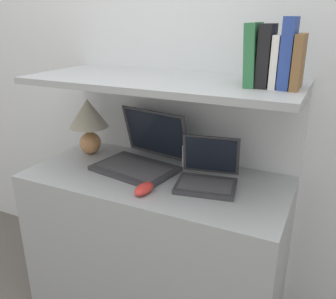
{
  "coord_description": "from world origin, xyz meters",
  "views": [
    {
      "loc": [
        0.69,
        -1.02,
        1.41
      ],
      "look_at": [
        0.07,
        0.28,
        0.88
      ],
      "focal_mm": 38.0,
      "sensor_mm": 36.0,
      "label": 1
    }
  ],
  "objects_px": {
    "book_black": "(266,56)",
    "computer_mouse": "(144,189)",
    "book_brown": "(299,62)",
    "book_blue": "(288,53)",
    "laptop_small": "(207,175)",
    "book_white": "(277,62)",
    "table_lamp": "(88,119)",
    "book_green": "(253,55)",
    "laptop_large": "(142,156)",
    "router_box": "(195,156)"
  },
  "relations": [
    {
      "from": "book_white",
      "to": "book_black",
      "type": "height_order",
      "value": "book_black"
    },
    {
      "from": "book_black",
      "to": "book_blue",
      "type": "bearing_deg",
      "value": 0.0
    },
    {
      "from": "laptop_small",
      "to": "book_brown",
      "type": "distance_m",
      "value": 0.58
    },
    {
      "from": "table_lamp",
      "to": "laptop_small",
      "type": "distance_m",
      "value": 0.71
    },
    {
      "from": "book_brown",
      "to": "book_green",
      "type": "bearing_deg",
      "value": 180.0
    },
    {
      "from": "laptop_small",
      "to": "computer_mouse",
      "type": "bearing_deg",
      "value": -137.34
    },
    {
      "from": "computer_mouse",
      "to": "router_box",
      "type": "height_order",
      "value": "router_box"
    },
    {
      "from": "laptop_large",
      "to": "book_white",
      "type": "xyz_separation_m",
      "value": [
        0.58,
        -0.0,
        0.47
      ]
    },
    {
      "from": "table_lamp",
      "to": "book_brown",
      "type": "relative_size",
      "value": 1.53
    },
    {
      "from": "laptop_large",
      "to": "book_black",
      "type": "distance_m",
      "value": 0.73
    },
    {
      "from": "computer_mouse",
      "to": "book_blue",
      "type": "bearing_deg",
      "value": 26.02
    },
    {
      "from": "book_white",
      "to": "computer_mouse",
      "type": "bearing_deg",
      "value": -152.11
    },
    {
      "from": "table_lamp",
      "to": "book_blue",
      "type": "height_order",
      "value": "book_blue"
    },
    {
      "from": "book_blue",
      "to": "laptop_large",
      "type": "bearing_deg",
      "value": 179.56
    },
    {
      "from": "book_white",
      "to": "book_blue",
      "type": "bearing_deg",
      "value": 0.0
    },
    {
      "from": "book_black",
      "to": "laptop_small",
      "type": "bearing_deg",
      "value": -167.76
    },
    {
      "from": "table_lamp",
      "to": "router_box",
      "type": "xyz_separation_m",
      "value": [
        0.57,
        0.06,
        -0.13
      ]
    },
    {
      "from": "laptop_large",
      "to": "router_box",
      "type": "height_order",
      "value": "laptop_large"
    },
    {
      "from": "computer_mouse",
      "to": "book_green",
      "type": "xyz_separation_m",
      "value": [
        0.35,
        0.23,
        0.53
      ]
    },
    {
      "from": "laptop_small",
      "to": "book_black",
      "type": "height_order",
      "value": "book_black"
    },
    {
      "from": "book_brown",
      "to": "book_blue",
      "type": "distance_m",
      "value": 0.05
    },
    {
      "from": "table_lamp",
      "to": "book_green",
      "type": "bearing_deg",
      "value": -3.25
    },
    {
      "from": "computer_mouse",
      "to": "router_box",
      "type": "relative_size",
      "value": 1.01
    },
    {
      "from": "table_lamp",
      "to": "computer_mouse",
      "type": "xyz_separation_m",
      "value": [
        0.48,
        -0.28,
        -0.17
      ]
    },
    {
      "from": "book_black",
      "to": "book_green",
      "type": "bearing_deg",
      "value": 180.0
    },
    {
      "from": "router_box",
      "to": "book_white",
      "type": "height_order",
      "value": "book_white"
    },
    {
      "from": "laptop_large",
      "to": "book_blue",
      "type": "bearing_deg",
      "value": -0.44
    },
    {
      "from": "router_box",
      "to": "book_black",
      "type": "xyz_separation_m",
      "value": [
        0.31,
        -0.11,
        0.49
      ]
    },
    {
      "from": "laptop_small",
      "to": "computer_mouse",
      "type": "height_order",
      "value": "laptop_small"
    },
    {
      "from": "book_brown",
      "to": "book_green",
      "type": "xyz_separation_m",
      "value": [
        -0.16,
        0.0,
        0.02
      ]
    },
    {
      "from": "computer_mouse",
      "to": "book_green",
      "type": "relative_size",
      "value": 0.52
    },
    {
      "from": "book_white",
      "to": "book_black",
      "type": "bearing_deg",
      "value": 180.0
    },
    {
      "from": "book_green",
      "to": "book_brown",
      "type": "bearing_deg",
      "value": 0.0
    },
    {
      "from": "router_box",
      "to": "book_blue",
      "type": "distance_m",
      "value": 0.64
    },
    {
      "from": "table_lamp",
      "to": "book_green",
      "type": "xyz_separation_m",
      "value": [
        0.83,
        -0.05,
        0.36
      ]
    },
    {
      "from": "laptop_large",
      "to": "book_brown",
      "type": "relative_size",
      "value": 2.19
    },
    {
      "from": "table_lamp",
      "to": "computer_mouse",
      "type": "height_order",
      "value": "table_lamp"
    },
    {
      "from": "book_brown",
      "to": "book_blue",
      "type": "xyz_separation_m",
      "value": [
        -0.04,
        0.0,
        0.03
      ]
    },
    {
      "from": "laptop_large",
      "to": "laptop_small",
      "type": "bearing_deg",
      "value": -7.61
    },
    {
      "from": "laptop_small",
      "to": "book_black",
      "type": "relative_size",
      "value": 1.28
    },
    {
      "from": "router_box",
      "to": "book_green",
      "type": "distance_m",
      "value": 0.57
    },
    {
      "from": "table_lamp",
      "to": "book_brown",
      "type": "distance_m",
      "value": 1.05
    },
    {
      "from": "laptop_small",
      "to": "book_brown",
      "type": "height_order",
      "value": "book_brown"
    },
    {
      "from": "book_brown",
      "to": "book_white",
      "type": "height_order",
      "value": "book_brown"
    },
    {
      "from": "laptop_small",
      "to": "book_green",
      "type": "distance_m",
      "value": 0.53
    },
    {
      "from": "laptop_large",
      "to": "book_green",
      "type": "xyz_separation_m",
      "value": [
        0.49,
        -0.0,
        0.49
      ]
    },
    {
      "from": "computer_mouse",
      "to": "book_brown",
      "type": "relative_size",
      "value": 0.62
    },
    {
      "from": "laptop_small",
      "to": "book_brown",
      "type": "xyz_separation_m",
      "value": [
        0.31,
        0.04,
        0.49
      ]
    },
    {
      "from": "laptop_large",
      "to": "book_black",
      "type": "xyz_separation_m",
      "value": [
        0.54,
        -0.0,
        0.49
      ]
    },
    {
      "from": "book_black",
      "to": "computer_mouse",
      "type": "bearing_deg",
      "value": -149.85
    }
  ]
}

